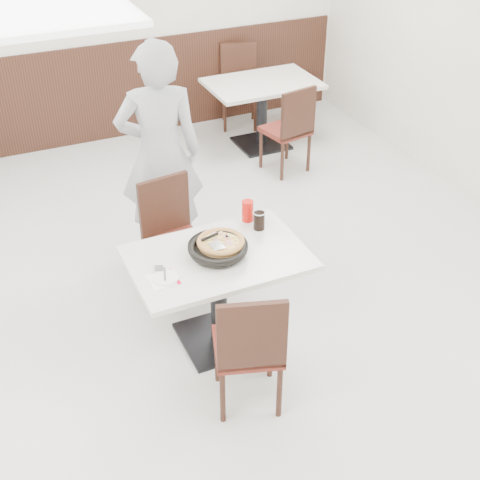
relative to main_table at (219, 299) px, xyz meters
name	(u,v)px	position (x,y,z in m)	size (l,w,h in m)	color
floor	(217,313)	(0.10, 0.28, -0.38)	(7.00, 7.00, 0.00)	#ABAAA6
wall_back	(87,17)	(0.10, 3.78, 1.02)	(6.00, 0.04, 2.80)	beige
wainscot_back	(97,94)	(0.10, 3.76, 0.18)	(5.90, 0.03, 1.10)	black
main_table	(219,299)	(0.00, 0.00, 0.00)	(1.20, 0.80, 0.75)	silver
chair_near	(248,344)	(-0.06, -0.61, 0.10)	(0.42, 0.42, 0.95)	black
chair_far	(177,242)	(-0.07, 0.67, 0.10)	(0.42, 0.42, 0.95)	black
trivet	(215,249)	(0.00, 0.05, 0.39)	(0.13, 0.13, 0.04)	black
pizza_pan	(218,250)	(0.00, 0.00, 0.42)	(0.39, 0.39, 0.01)	black
pizza	(221,244)	(0.04, 0.04, 0.44)	(0.31, 0.31, 0.02)	#CA8D48
pizza_server	(217,246)	(-0.01, -0.02, 0.47)	(0.08, 0.10, 0.00)	silver
napkin	(163,279)	(-0.42, -0.11, 0.38)	(0.18, 0.18, 0.00)	white
side_plate	(166,278)	(-0.41, -0.11, 0.38)	(0.17, 0.17, 0.01)	white
fork	(165,274)	(-0.40, -0.08, 0.39)	(0.01, 0.15, 0.00)	silver
cola_glass	(259,221)	(0.40, 0.19, 0.44)	(0.08, 0.08, 0.13)	black
red_cup	(248,211)	(0.38, 0.33, 0.45)	(0.08, 0.08, 0.16)	red
diner_person	(160,155)	(0.02, 1.25, 0.57)	(0.69, 0.45, 1.88)	silver
bg_table_right	(262,114)	(1.73, 2.87, 0.00)	(1.20, 0.80, 0.75)	silver
bg_chair_right_near	(286,128)	(1.69, 2.21, 0.10)	(0.42, 0.42, 0.95)	black
bg_chair_right_far	(239,88)	(1.72, 3.47, 0.10)	(0.42, 0.42, 0.95)	black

